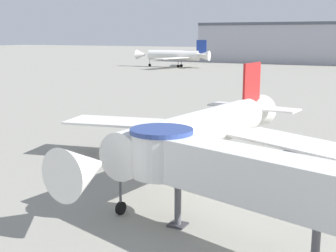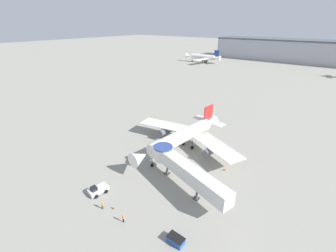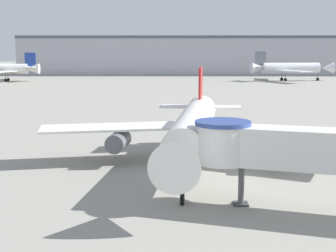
{
  "view_description": "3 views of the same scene",
  "coord_description": "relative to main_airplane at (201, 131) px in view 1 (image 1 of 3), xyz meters",
  "views": [
    {
      "loc": [
        15.76,
        -34.33,
        12.09
      ],
      "look_at": [
        0.74,
        -4.81,
        5.6
      ],
      "focal_mm": 50.0,
      "sensor_mm": 36.0,
      "label": 1
    },
    {
      "loc": [
        27.87,
        -40.42,
        30.09
      ],
      "look_at": [
        -3.96,
        1.18,
        5.66
      ],
      "focal_mm": 24.0,
      "sensor_mm": 36.0,
      "label": 2
    },
    {
      "loc": [
        -1.66,
        -41.9,
        11.3
      ],
      "look_at": [
        -1.94,
        0.11,
        4.4
      ],
      "focal_mm": 50.0,
      "sensor_mm": 36.0,
      "label": 3
    }
  ],
  "objects": [
    {
      "name": "ground_plane",
      "position": [
        -0.48,
        -1.86,
        -3.94
      ],
      "size": [
        800.0,
        800.0,
        0.0
      ],
      "primitive_type": "plane",
      "color": "gray"
    },
    {
      "name": "main_airplane",
      "position": [
        0.0,
        0.0,
        0.0
      ],
      "size": [
        31.73,
        29.34,
        9.28
      ],
      "rotation": [
        0.0,
        0.0,
        -0.12
      ],
      "color": "white",
      "rests_on": "ground_plane"
    },
    {
      "name": "jet_bridge",
      "position": [
        7.95,
        -12.16,
        0.56
      ],
      "size": [
        19.7,
        8.46,
        6.18
      ],
      "rotation": [
        0.0,
        0.0,
        -0.29
      ],
      "color": "silver",
      "rests_on": "ground_plane"
    },
    {
      "name": "background_jet_blue_tail",
      "position": [
        -62.58,
        122.78,
        0.55
      ],
      "size": [
        29.7,
        32.38,
        10.19
      ],
      "rotation": [
        0.0,
        0.0,
        -1.5
      ],
      "color": "white",
      "rests_on": "ground_plane"
    }
  ]
}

